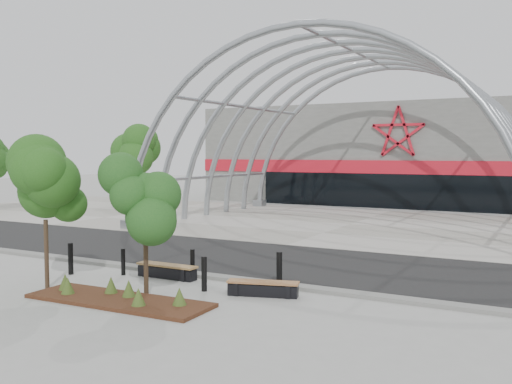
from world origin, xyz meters
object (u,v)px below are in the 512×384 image
Objects in this scene: bench_0 at (167,271)px; street_tree_1 at (145,197)px; street_tree_0 at (45,191)px; bench_1 at (263,289)px; bollard_2 at (192,263)px.

street_tree_1 is at bearing -66.49° from bench_0.
bench_1 is at bearing 20.96° from street_tree_0.
street_tree_0 reaches higher than street_tree_1.
street_tree_0 is 5.25m from bollard_2.
street_tree_1 reaches higher than bollard_2.
street_tree_1 is 4.33m from bench_1.
street_tree_0 is at bearing -127.64° from bench_0.
bench_0 reaches higher than bench_1.
street_tree_1 is 1.89× the size of bench_1.
street_tree_1 is at bearing -150.36° from bench_1.
bollard_2 is at bearing 42.00° from bench_0.
bollard_2 reaches higher than bench_0.
bench_1 is 2.29× the size of bollard_2.
street_tree_1 is 3.65m from bench_0.
street_tree_0 reaches higher than bollard_2.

